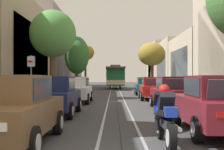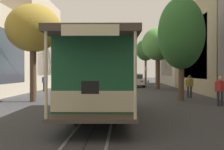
% 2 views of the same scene
% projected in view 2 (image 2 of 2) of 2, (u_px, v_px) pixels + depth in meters
% --- Properties ---
extents(ground_plane, '(162.37, 162.37, 0.00)m').
position_uv_depth(ground_plane, '(111.00, 94.00, 25.19)').
color(ground_plane, '#38383A').
extents(trolley_track_rails, '(1.14, 72.95, 0.01)m').
position_uv_depth(trolley_track_rails, '(109.00, 99.00, 20.70)').
color(trolley_track_rails, gray).
rests_on(trolley_track_rails, ground).
extents(parked_car_brown_near_left, '(2.02, 4.37, 1.58)m').
position_uv_depth(parked_car_brown_near_left, '(133.00, 78.00, 48.82)').
color(parked_car_brown_near_left, brown).
rests_on(parked_car_brown_near_left, ground).
extents(parked_car_navy_second_left, '(2.00, 4.36, 1.58)m').
position_uv_depth(parked_car_navy_second_left, '(135.00, 79.00, 43.27)').
color(parked_car_navy_second_left, '#19234C').
rests_on(parked_car_navy_second_left, ground).
extents(parked_car_white_mid_left, '(2.00, 4.36, 1.58)m').
position_uv_depth(parked_car_white_mid_left, '(136.00, 80.00, 36.99)').
color(parked_car_white_mid_left, silver).
rests_on(parked_car_white_mid_left, ground).
extents(parked_car_maroon_near_right, '(2.07, 4.39, 1.58)m').
position_uv_depth(parked_car_maroon_near_right, '(99.00, 79.00, 47.55)').
color(parked_car_maroon_near_right, maroon).
rests_on(parked_car_maroon_near_right, ground).
extents(parked_car_maroon_second_right, '(2.02, 4.37, 1.58)m').
position_uv_depth(parked_car_maroon_second_right, '(95.00, 80.00, 41.05)').
color(parked_car_maroon_second_right, maroon).
rests_on(parked_car_maroon_second_right, ground).
extents(parked_car_red_mid_right, '(2.10, 4.40, 1.58)m').
position_uv_depth(parked_car_red_mid_right, '(91.00, 81.00, 34.53)').
color(parked_car_red_mid_right, red).
rests_on(parked_car_red_mid_right, ground).
extents(parked_car_teal_fourth_right, '(2.10, 4.41, 1.58)m').
position_uv_depth(parked_car_teal_fourth_right, '(83.00, 83.00, 28.19)').
color(parked_car_teal_fourth_right, '#196B70').
rests_on(parked_car_teal_fourth_right, ground).
extents(street_tree_kerb_left_near, '(2.94, 2.99, 6.82)m').
position_uv_depth(street_tree_kerb_left_near, '(146.00, 50.00, 46.77)').
color(street_tree_kerb_left_near, brown).
rests_on(street_tree_kerb_left_near, ground).
extents(street_tree_kerb_left_second, '(3.42, 3.74, 6.56)m').
position_uv_depth(street_tree_kerb_left_second, '(158.00, 45.00, 32.97)').
color(street_tree_kerb_left_second, brown).
rests_on(street_tree_kerb_left_second, ground).
extents(street_tree_kerb_left_mid, '(2.92, 2.98, 6.48)m').
position_uv_depth(street_tree_kerb_left_mid, '(181.00, 33.00, 19.16)').
color(street_tree_kerb_left_mid, brown).
rests_on(street_tree_kerb_left_mid, ground).
extents(street_tree_kerb_right_near, '(3.68, 3.39, 6.05)m').
position_uv_depth(street_tree_kerb_right_near, '(84.00, 55.00, 45.63)').
color(street_tree_kerb_right_near, '#4C3826').
rests_on(street_tree_kerb_right_near, ground).
extents(street_tree_kerb_right_second, '(3.32, 2.96, 5.88)m').
position_uv_depth(street_tree_kerb_right_second, '(33.00, 29.00, 18.49)').
color(street_tree_kerb_right_second, '#4C3826').
rests_on(street_tree_kerb_right_second, ground).
extents(cable_car_trolley, '(2.77, 9.17, 3.28)m').
position_uv_depth(cable_car_trolley, '(100.00, 75.00, 12.39)').
color(cable_car_trolley, '#1E5B38').
rests_on(cable_car_trolley, ground).
extents(motorcycle_with_rider, '(0.56, 1.99, 1.37)m').
position_uv_depth(motorcycle_with_rider, '(111.00, 79.00, 49.00)').
color(motorcycle_with_rider, black).
rests_on(motorcycle_with_rider, ground).
extents(pedestrian_on_left_pavement, '(0.55, 0.36, 1.60)m').
position_uv_depth(pedestrian_on_left_pavement, '(45.00, 82.00, 28.94)').
color(pedestrian_on_left_pavement, black).
rests_on(pedestrian_on_left_pavement, ground).
extents(pedestrian_on_right_pavement, '(0.55, 0.40, 1.57)m').
position_uv_depth(pedestrian_on_right_pavement, '(220.00, 89.00, 16.11)').
color(pedestrian_on_right_pavement, '#282D38').
rests_on(pedestrian_on_right_pavement, ground).
extents(pedestrian_crossing_far, '(0.55, 0.32, 1.57)m').
position_uv_depth(pedestrian_crossing_far, '(189.00, 85.00, 21.57)').
color(pedestrian_crossing_far, '#282D38').
rests_on(pedestrian_crossing_far, ground).
extents(fire_hydrant, '(0.40, 0.22, 0.84)m').
position_uv_depth(fire_hydrant, '(148.00, 83.00, 39.20)').
color(fire_hydrant, '#B2B2B7').
rests_on(fire_hydrant, ground).
extents(street_sign_post, '(0.36, 0.08, 2.59)m').
position_uv_depth(street_sign_post, '(146.00, 74.00, 41.41)').
color(street_sign_post, slate).
rests_on(street_sign_post, ground).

